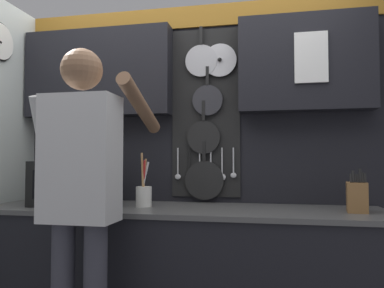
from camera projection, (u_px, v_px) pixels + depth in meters
name	position (u px, v px, depth m)	size (l,w,h in m)	color
base_cabinet_counter	(179.00, 279.00, 2.36)	(2.53, 0.68, 0.89)	black
back_wall_unit	(188.00, 123.00, 2.71)	(3.10, 0.22, 2.33)	black
microwave	(74.00, 183.00, 2.52)	(0.48, 0.37, 0.29)	black
knife_block	(357.00, 196.00, 2.16)	(0.13, 0.16, 0.25)	brown
utensil_crock	(144.00, 194.00, 2.42)	(0.10, 0.10, 0.35)	white
person	(81.00, 184.00, 1.95)	(0.54, 0.67, 1.78)	#383842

